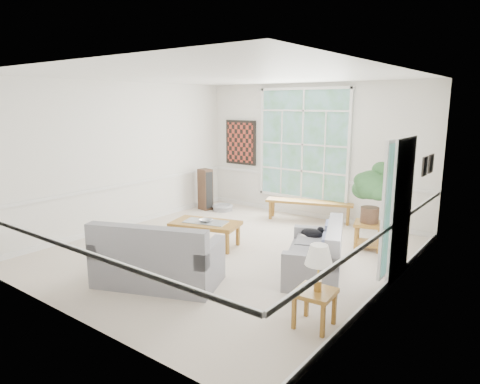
# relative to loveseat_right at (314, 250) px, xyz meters

# --- Properties ---
(floor) EXTENTS (5.50, 6.00, 0.01)m
(floor) POSITION_rel_loveseat_right_xyz_m (-1.69, 0.05, -0.41)
(floor) COLOR beige
(floor) RESTS_ON ground
(ceiling) EXTENTS (5.50, 6.00, 0.02)m
(ceiling) POSITION_rel_loveseat_right_xyz_m (-1.69, 0.05, 2.60)
(ceiling) COLOR white
(ceiling) RESTS_ON ground
(wall_back) EXTENTS (5.50, 0.02, 3.00)m
(wall_back) POSITION_rel_loveseat_right_xyz_m (-1.69, 3.05, 1.10)
(wall_back) COLOR white
(wall_back) RESTS_ON ground
(wall_front) EXTENTS (5.50, 0.02, 3.00)m
(wall_front) POSITION_rel_loveseat_right_xyz_m (-1.69, -2.95, 1.10)
(wall_front) COLOR white
(wall_front) RESTS_ON ground
(wall_left) EXTENTS (0.02, 6.00, 3.00)m
(wall_left) POSITION_rel_loveseat_right_xyz_m (-4.44, 0.05, 1.10)
(wall_left) COLOR white
(wall_left) RESTS_ON ground
(wall_right) EXTENTS (0.02, 6.00, 3.00)m
(wall_right) POSITION_rel_loveseat_right_xyz_m (1.06, 0.05, 1.10)
(wall_right) COLOR white
(wall_right) RESTS_ON ground
(window_back) EXTENTS (2.30, 0.08, 2.40)m
(window_back) POSITION_rel_loveseat_right_xyz_m (-1.89, 3.01, 1.25)
(window_back) COLOR white
(window_back) RESTS_ON wall_back
(entry_door) EXTENTS (0.08, 0.90, 2.10)m
(entry_door) POSITION_rel_loveseat_right_xyz_m (1.02, 0.65, 0.65)
(entry_door) COLOR white
(entry_door) RESTS_ON floor
(door_sidelight) EXTENTS (0.08, 0.26, 1.90)m
(door_sidelight) POSITION_rel_loveseat_right_xyz_m (1.02, 0.02, 0.75)
(door_sidelight) COLOR white
(door_sidelight) RESTS_ON wall_right
(wall_art) EXTENTS (0.90, 0.06, 1.10)m
(wall_art) POSITION_rel_loveseat_right_xyz_m (-3.64, 3.00, 1.20)
(wall_art) COLOR #592118
(wall_art) RESTS_ON wall_back
(wall_frame_near) EXTENTS (0.04, 0.26, 0.32)m
(wall_frame_near) POSITION_rel_loveseat_right_xyz_m (1.02, 1.80, 1.15)
(wall_frame_near) COLOR black
(wall_frame_near) RESTS_ON wall_right
(wall_frame_far) EXTENTS (0.04, 0.26, 0.32)m
(wall_frame_far) POSITION_rel_loveseat_right_xyz_m (1.02, 2.20, 1.15)
(wall_frame_far) COLOR black
(wall_frame_far) RESTS_ON wall_right
(loveseat_right) EXTENTS (1.28, 1.67, 0.81)m
(loveseat_right) POSITION_rel_loveseat_right_xyz_m (0.00, 0.00, 0.00)
(loveseat_right) COLOR gray
(loveseat_right) RESTS_ON floor
(loveseat_front) EXTENTS (1.95, 1.49, 0.94)m
(loveseat_front) POSITION_rel_loveseat_right_xyz_m (-1.66, -1.60, 0.07)
(loveseat_front) COLOR gray
(loveseat_front) RESTS_ON floor
(coffee_table) EXTENTS (1.35, 0.97, 0.45)m
(coffee_table) POSITION_rel_loveseat_right_xyz_m (-2.20, 0.03, -0.18)
(coffee_table) COLOR #8E5F22
(coffee_table) RESTS_ON floor
(pewter_bowl) EXTENTS (0.30, 0.30, 0.07)m
(pewter_bowl) POSITION_rel_loveseat_right_xyz_m (-2.19, 0.03, 0.08)
(pewter_bowl) COLOR #97979C
(pewter_bowl) RESTS_ON coffee_table
(window_bench) EXTENTS (1.93, 0.97, 0.45)m
(window_bench) POSITION_rel_loveseat_right_xyz_m (-1.51, 2.70, -0.18)
(window_bench) COLOR #8E5F22
(window_bench) RESTS_ON floor
(end_table) EXTENTS (0.61, 0.61, 0.49)m
(end_table) POSITION_rel_loveseat_right_xyz_m (0.22, 1.66, -0.16)
(end_table) COLOR #8E5F22
(end_table) RESTS_ON floor
(houseplant) EXTENTS (0.67, 0.67, 1.10)m
(houseplant) POSITION_rel_loveseat_right_xyz_m (0.22, 1.66, 0.64)
(houseplant) COLOR #2D5A2D
(houseplant) RESTS_ON end_table
(side_table) EXTENTS (0.47, 0.47, 0.45)m
(side_table) POSITION_rel_loveseat_right_xyz_m (0.71, -1.37, -0.18)
(side_table) COLOR #8E5F22
(side_table) RESTS_ON floor
(table_lamp) EXTENTS (0.44, 0.44, 0.55)m
(table_lamp) POSITION_rel_loveseat_right_xyz_m (0.74, -1.36, 0.32)
(table_lamp) COLOR white
(table_lamp) RESTS_ON side_table
(pet_bed) EXTENTS (0.64, 0.64, 0.14)m
(pet_bed) POSITION_rel_loveseat_right_xyz_m (-3.63, 2.27, -0.33)
(pet_bed) COLOR gray
(pet_bed) RESTS_ON floor
(floor_speaker) EXTENTS (0.35, 0.29, 1.00)m
(floor_speaker) POSITION_rel_loveseat_right_xyz_m (-4.04, 2.11, 0.10)
(floor_speaker) COLOR #442D1E
(floor_speaker) RESTS_ON floor
(cat) EXTENTS (0.45, 0.41, 0.17)m
(cat) POSITION_rel_loveseat_right_xyz_m (-0.28, 0.45, 0.10)
(cat) COLOR black
(cat) RESTS_ON loveseat_right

